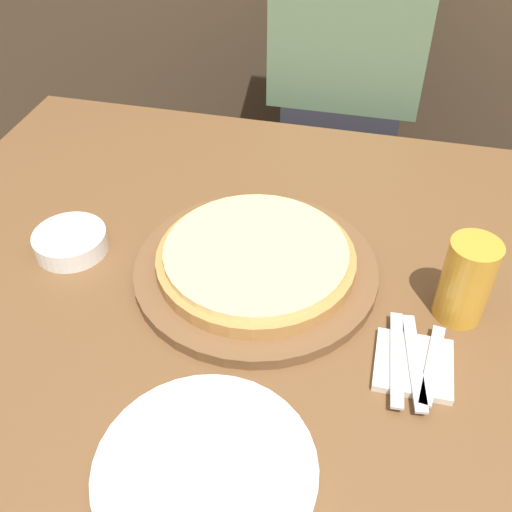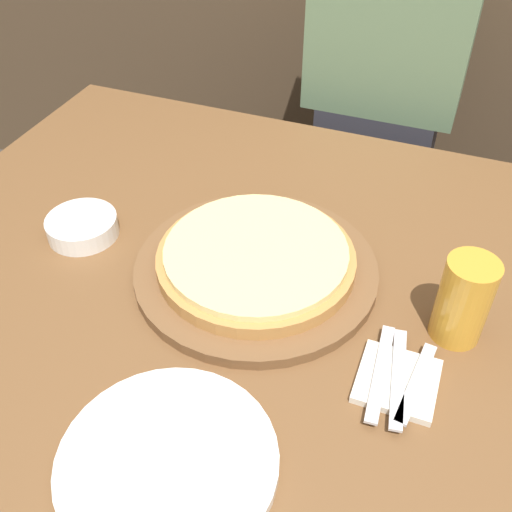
% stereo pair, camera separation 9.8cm
% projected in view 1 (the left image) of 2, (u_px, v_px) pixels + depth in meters
% --- Properties ---
extents(ground_plane, '(12.00, 12.00, 0.00)m').
position_uv_depth(ground_plane, '(284.00, 496.00, 1.46)').
color(ground_plane, '#38332D').
extents(dining_table, '(1.46, 1.06, 0.72)m').
position_uv_depth(dining_table, '(289.00, 412.00, 1.22)').
color(dining_table, brown).
rests_on(dining_table, ground_plane).
extents(pizza_on_board, '(0.41, 0.41, 0.06)m').
position_uv_depth(pizza_on_board, '(256.00, 263.00, 0.99)').
color(pizza_on_board, brown).
rests_on(pizza_on_board, dining_table).
extents(beer_glass, '(0.08, 0.08, 0.14)m').
position_uv_depth(beer_glass, '(467.00, 277.00, 0.89)').
color(beer_glass, gold).
rests_on(beer_glass, dining_table).
extents(dinner_plate, '(0.28, 0.28, 0.02)m').
position_uv_depth(dinner_plate, '(206.00, 470.00, 0.73)').
color(dinner_plate, white).
rests_on(dinner_plate, dining_table).
extents(side_bowl, '(0.13, 0.13, 0.04)m').
position_uv_depth(side_bowl, '(72.00, 240.00, 1.05)').
color(side_bowl, white).
rests_on(side_bowl, dining_table).
extents(napkin_stack, '(0.11, 0.11, 0.01)m').
position_uv_depth(napkin_stack, '(413.00, 365.00, 0.86)').
color(napkin_stack, silver).
rests_on(napkin_stack, dining_table).
extents(fork, '(0.03, 0.17, 0.00)m').
position_uv_depth(fork, '(397.00, 358.00, 0.86)').
color(fork, silver).
rests_on(fork, napkin_stack).
extents(dinner_knife, '(0.04, 0.17, 0.00)m').
position_uv_depth(dinner_knife, '(414.00, 361.00, 0.85)').
color(dinner_knife, silver).
rests_on(dinner_knife, napkin_stack).
extents(spoon, '(0.04, 0.15, 0.00)m').
position_uv_depth(spoon, '(432.00, 364.00, 0.85)').
color(spoon, silver).
rests_on(spoon, napkin_stack).
extents(diner_person, '(0.37, 0.20, 1.30)m').
position_uv_depth(diner_person, '(342.00, 117.00, 1.58)').
color(diner_person, '#33333D').
rests_on(diner_person, ground_plane).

